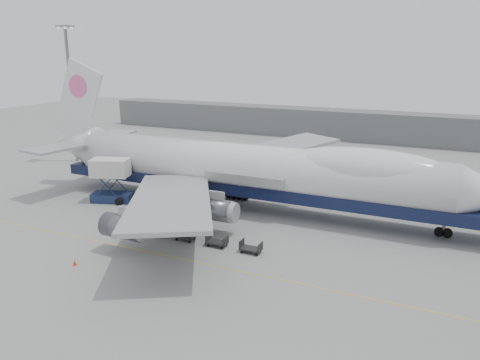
% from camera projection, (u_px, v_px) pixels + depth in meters
% --- Properties ---
extents(ground, '(260.00, 260.00, 0.00)m').
position_uv_depth(ground, '(206.00, 238.00, 54.21)').
color(ground, gray).
rests_on(ground, ground).
extents(apron_line, '(60.00, 0.15, 0.01)m').
position_uv_depth(apron_line, '(178.00, 258.00, 48.96)').
color(apron_line, gold).
rests_on(apron_line, ground).
extents(hangar, '(110.00, 8.00, 7.00)m').
position_uv_depth(hangar, '(304.00, 122.00, 118.55)').
color(hangar, slate).
rests_on(hangar, ground).
extents(floodlight_mast, '(2.40, 2.40, 25.43)m').
position_uv_depth(floodlight_mast, '(71.00, 87.00, 88.36)').
color(floodlight_mast, slate).
rests_on(floodlight_mast, ground).
extents(airliner, '(67.00, 55.30, 19.98)m').
position_uv_depth(airliner, '(252.00, 169.00, 62.95)').
color(airliner, white).
rests_on(airliner, ground).
extents(catering_truck, '(6.26, 5.16, 6.25)m').
position_uv_depth(catering_truck, '(111.00, 178.00, 66.63)').
color(catering_truck, navy).
rests_on(catering_truck, ground).
extents(traffic_cone, '(0.40, 0.40, 0.59)m').
position_uv_depth(traffic_cone, '(75.00, 263.00, 47.35)').
color(traffic_cone, '#E93D0C').
rests_on(traffic_cone, ground).
extents(dolly_0, '(2.30, 1.35, 1.30)m').
position_uv_depth(dolly_0, '(127.00, 225.00, 56.86)').
color(dolly_0, '#2D2D30').
rests_on(dolly_0, ground).
extents(dolly_1, '(2.30, 1.35, 1.30)m').
position_uv_depth(dolly_1, '(155.00, 230.00, 55.20)').
color(dolly_1, '#2D2D30').
rests_on(dolly_1, ground).
extents(dolly_2, '(2.30, 1.35, 1.30)m').
position_uv_depth(dolly_2, '(185.00, 236.00, 53.54)').
color(dolly_2, '#2D2D30').
rests_on(dolly_2, ground).
extents(dolly_3, '(2.30, 1.35, 1.30)m').
position_uv_depth(dolly_3, '(217.00, 242.00, 51.89)').
color(dolly_3, '#2D2D30').
rests_on(dolly_3, ground).
extents(dolly_4, '(2.30, 1.35, 1.30)m').
position_uv_depth(dolly_4, '(251.00, 248.00, 50.23)').
color(dolly_4, '#2D2D30').
rests_on(dolly_4, ground).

